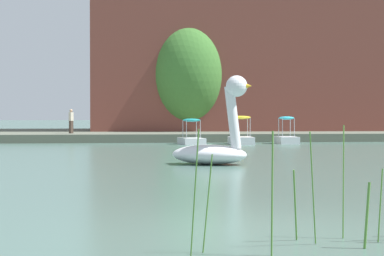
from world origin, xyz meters
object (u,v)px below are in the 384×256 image
pedal_boat_yellow (241,136)px  pedal_boat_cyan (286,136)px  pedal_boat_teal (192,137)px  tree_willow_overhanging (188,76)px  swan_boat (215,143)px  person_on_path (71,121)px

pedal_boat_yellow → pedal_boat_cyan: (2.85, 0.40, -0.00)m
pedal_boat_teal → tree_willow_overhanging: tree_willow_overhanging is taller
swan_boat → tree_willow_overhanging: (1.70, 26.02, 3.88)m
pedal_boat_yellow → pedal_boat_cyan: pedal_boat_yellow is taller
pedal_boat_cyan → tree_willow_overhanging: (-4.95, 9.77, 4.17)m
swan_boat → tree_willow_overhanging: 26.36m
pedal_boat_yellow → person_on_path: (-10.28, 5.07, 0.87)m
pedal_boat_cyan → tree_willow_overhanging: bearing=116.9°
pedal_boat_yellow → pedal_boat_cyan: bearing=8.1°
pedal_boat_cyan → person_on_path: (-13.13, 4.67, 0.87)m
pedal_boat_cyan → person_on_path: bearing=160.4°
pedal_boat_teal → pedal_boat_cyan: (5.75, 0.08, 0.03)m
pedal_boat_yellow → person_on_path: size_ratio=1.51×
pedal_boat_yellow → pedal_boat_teal: bearing=173.5°
swan_boat → pedal_boat_teal: bearing=86.8°
pedal_boat_yellow → tree_willow_overhanging: tree_willow_overhanging is taller
swan_boat → pedal_boat_yellow: 16.30m
pedal_boat_teal → pedal_boat_yellow: 2.93m
swan_boat → person_on_path: (-6.48, 20.92, 0.58)m
pedal_boat_cyan → person_on_path: 13.96m
pedal_boat_teal → tree_willow_overhanging: (0.80, 9.84, 4.20)m
pedal_boat_teal → tree_willow_overhanging: size_ratio=0.30×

